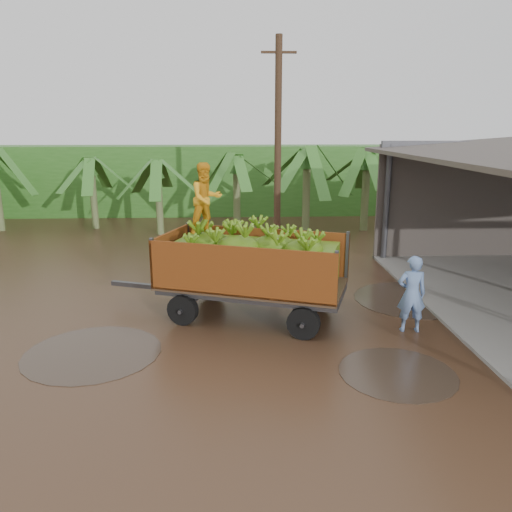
{
  "coord_description": "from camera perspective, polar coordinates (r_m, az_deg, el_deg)",
  "views": [
    {
      "loc": [
        0.08,
        -11.19,
        4.56
      ],
      "look_at": [
        0.58,
        0.86,
        1.43
      ],
      "focal_mm": 35.0,
      "sensor_mm": 36.0,
      "label": 1
    }
  ],
  "objects": [
    {
      "name": "ground",
      "position": [
        12.08,
        -2.6,
        -7.64
      ],
      "size": [
        100.0,
        100.0,
        0.0
      ],
      "primitive_type": "plane",
      "color": "black",
      "rests_on": "ground"
    },
    {
      "name": "hedge_north",
      "position": [
        27.41,
        -6.81,
        8.66
      ],
      "size": [
        22.0,
        3.0,
        3.6
      ],
      "primitive_type": "cube",
      "color": "#2D661E",
      "rests_on": "ground"
    },
    {
      "name": "banana_trailer",
      "position": [
        12.01,
        -0.56,
        -0.96
      ],
      "size": [
        6.13,
        3.43,
        3.75
      ],
      "rotation": [
        0.0,
        0.0,
        -0.33
      ],
      "color": "#974815",
      "rests_on": "ground"
    },
    {
      "name": "man_blue",
      "position": [
        11.84,
        17.36,
        -4.16
      ],
      "size": [
        0.68,
        0.47,
        1.79
      ],
      "primitive_type": "imported",
      "rotation": [
        0.0,
        0.0,
        3.08
      ],
      "color": "#6988BF",
      "rests_on": "ground"
    },
    {
      "name": "utility_pole",
      "position": [
        17.85,
        2.51,
        12.18
      ],
      "size": [
        1.2,
        0.24,
        7.54
      ],
      "color": "#47301E",
      "rests_on": "ground"
    },
    {
      "name": "banana_plants",
      "position": [
        18.26,
        -19.3,
        5.23
      ],
      "size": [
        24.49,
        20.1,
        4.11
      ],
      "color": "#2D661E",
      "rests_on": "ground"
    }
  ]
}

